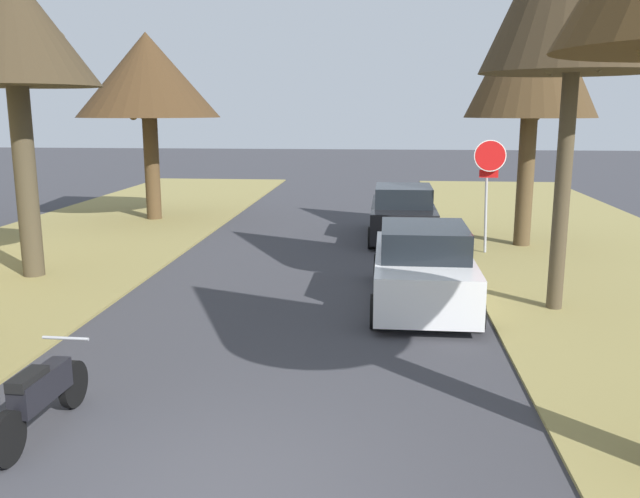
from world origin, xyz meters
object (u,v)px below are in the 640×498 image
Objects in this scene: street_tree_left_mid_a at (12,30)px; parked_sedan_white at (423,267)px; street_tree_left_mid_b at (147,76)px; street_tree_right_mid_b at (534,48)px; parked_motorcycle at (41,395)px; stop_sign_far at (489,172)px; parked_sedan_black at (403,214)px.

street_tree_left_mid_a is 1.51× the size of parked_sedan_white.
street_tree_left_mid_b is (0.00, 8.13, -0.56)m from street_tree_left_mid_a.
street_tree_right_mid_b is 3.50× the size of parked_motorcycle.
street_tree_left_mid_a is at bearing -158.60° from street_tree_right_mid_b.
street_tree_left_mid_a is 9.90m from parked_sedan_white.
stop_sign_far reaches higher than parked_motorcycle.
stop_sign_far is at bearing 18.16° from street_tree_left_mid_a.
parked_sedan_black is at bearing 70.35° from parked_motorcycle.
street_tree_left_mid_a is 3.25× the size of parked_motorcycle.
stop_sign_far is at bearing -135.86° from street_tree_right_mid_b.
street_tree_right_mid_b is 5.72m from parked_sedan_black.
street_tree_left_mid_b is (-10.57, 4.66, 2.66)m from stop_sign_far.
parked_sedan_black is at bearing 91.58° from parked_sedan_white.
parked_sedan_black is (-3.27, 0.93, -4.60)m from street_tree_right_mid_b.
parked_sedan_white is (8.65, -9.41, -4.10)m from street_tree_left_mid_b.
parked_sedan_white and parked_sedan_black have the same top height.
street_tree_right_mid_b is at bearing -16.74° from street_tree_left_mid_b.
stop_sign_far is 5.32m from parked_sedan_white.
street_tree_left_mid_b reaches higher than parked_sedan_white.
street_tree_left_mid_b is at bearing 156.20° from stop_sign_far.
parked_sedan_black is at bearing -17.08° from street_tree_left_mid_b.
stop_sign_far is 3.28m from parked_sedan_black.
parked_sedan_black is 13.44m from parked_motorcycle.
street_tree_right_mid_b reaches higher than street_tree_left_mid_b.
stop_sign_far is at bearing -23.80° from street_tree_left_mid_b.
street_tree_left_mid_b is at bearing 104.49° from parked_motorcycle.
street_tree_left_mid_a is at bearing -90.00° from street_tree_left_mid_b.
street_tree_left_mid_a reaches higher than street_tree_left_mid_b.
street_tree_left_mid_a reaches higher than stop_sign_far.
parked_sedan_white is 2.15× the size of parked_motorcycle.
street_tree_left_mid_b is 9.75m from parked_sedan_black.
street_tree_right_mid_b reaches higher than street_tree_left_mid_a.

